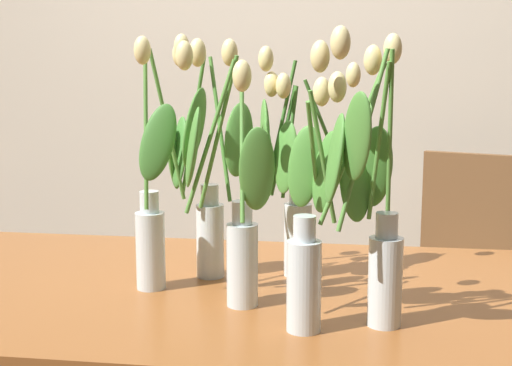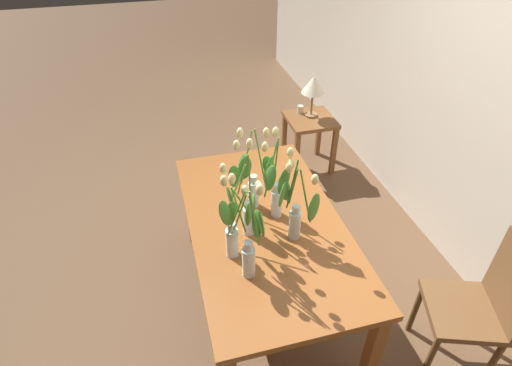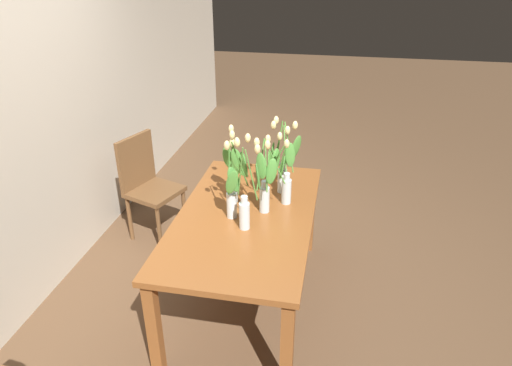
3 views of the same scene
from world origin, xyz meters
TOP-DOWN VIEW (x-y plane):
  - ground_plane at (0.00, 0.00)m, footprint 18.00×18.00m
  - dining_table at (0.00, 0.00)m, footprint 1.60×0.90m
  - tulip_vase_0 at (0.04, -0.14)m, footprint 0.22×0.20m
  - tulip_vase_1 at (-0.15, -0.03)m, footprint 0.14×0.24m
  - tulip_vase_2 at (0.33, -0.20)m, footprint 0.18×0.24m
  - tulip_vase_3 at (0.21, -0.21)m, footprint 0.14×0.19m
  - tulip_vase_4 at (0.15, 0.11)m, footprint 0.24×0.22m
  - tulip_vase_5 at (-0.05, 0.07)m, footprint 0.22×0.15m
  - dining_chair at (0.71, 1.03)m, footprint 0.51×0.51m
  - side_table at (-1.50, 0.88)m, footprint 0.44×0.44m
  - table_lamp at (-1.55, 0.90)m, footprint 0.22×0.22m
  - pillar_candle at (-1.63, 0.82)m, footprint 0.06×0.06m

SIDE VIEW (x-z plane):
  - ground_plane at x=0.00m, z-range 0.00..0.00m
  - side_table at x=-1.50m, z-range 0.16..0.71m
  - dining_chair at x=0.71m, z-range 0.06..0.99m
  - pillar_candle at x=-1.63m, z-range 0.55..0.62m
  - dining_table at x=0.00m, z-range 0.28..1.02m
  - table_lamp at x=-1.55m, z-range 0.66..1.06m
  - tulip_vase_3 at x=0.21m, z-range 0.66..1.17m
  - tulip_vase_5 at x=-0.05m, z-range 0.64..1.21m
  - tulip_vase_1 at x=-0.15m, z-range 0.64..1.22m
  - tulip_vase_0 at x=0.04m, z-range 0.68..1.25m
  - tulip_vase_4 at x=0.15m, z-range 0.69..1.24m
  - tulip_vase_2 at x=0.33m, z-range 0.69..1.27m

